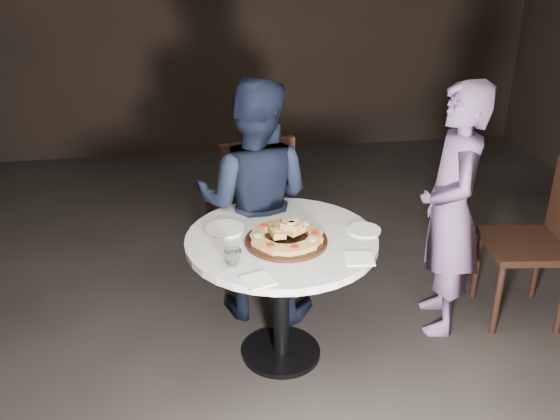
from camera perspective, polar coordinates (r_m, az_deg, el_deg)
The scene contains 13 objects.
floor at distance 3.50m, azimuth 1.09°, elevation -13.99°, with size 7.00×7.00×0.00m, color black.
table at distance 3.24m, azimuth 0.14°, elevation -4.66°, with size 1.28×1.28×0.74m.
serving_board at distance 3.12m, azimuth 0.57°, elevation -2.84°, with size 0.41×0.41×0.02m, color black.
focaccia_pile at distance 3.10m, azimuth 0.61°, elevation -2.24°, with size 0.37×0.37×0.10m.
plate_left at distance 3.25m, azimuth -5.04°, elevation -1.73°, with size 0.21×0.21×0.01m, color white.
plate_right at distance 3.26m, azimuth 7.67°, elevation -1.82°, with size 0.18×0.18×0.01m, color white.
water_glass at distance 2.92m, azimuth -4.31°, elevation -4.35°, with size 0.08×0.08×0.08m, color silver.
napkin_near at distance 2.81m, azimuth -2.00°, elevation -6.45°, with size 0.13×0.13×0.01m, color white.
napkin_far at distance 3.00m, azimuth 7.28°, elevation -4.43°, with size 0.13×0.13×0.01m, color white.
chair_far at distance 4.00m, azimuth -2.62°, elevation 1.15°, with size 0.57×0.59×1.01m.
chair_right at distance 3.92m, azimuth 23.01°, elevation -2.03°, with size 0.52×0.50×0.95m.
diner_navy at distance 3.60m, azimuth -2.36°, elevation 0.77°, with size 0.70×0.55×1.45m, color black.
diner_teal at distance 3.58m, azimuth 15.34°, elevation -0.10°, with size 0.54×0.35×1.47m, color slate.
Camera 1 is at (-0.48, -2.67, 2.22)m, focal length 40.00 mm.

